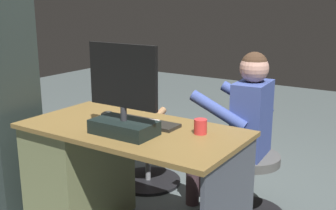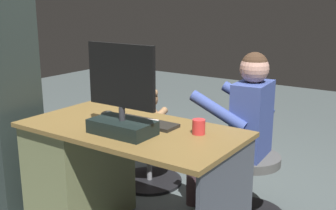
{
  "view_description": "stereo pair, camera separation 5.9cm",
  "coord_description": "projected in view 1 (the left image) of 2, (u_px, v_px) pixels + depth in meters",
  "views": [
    {
      "loc": [
        -1.47,
        2.16,
        1.48
      ],
      "look_at": [
        -0.01,
        -0.09,
        0.8
      ],
      "focal_mm": 44.36,
      "sensor_mm": 36.0,
      "label": 1
    },
    {
      "loc": [
        -1.52,
        2.13,
        1.48
      ],
      "look_at": [
        -0.01,
        -0.09,
        0.8
      ],
      "focal_mm": 44.36,
      "sensor_mm": 36.0,
      "label": 2
    }
  ],
  "objects": [
    {
      "name": "equipment_rack",
      "position": [
        0.0,
        108.0,
        2.89
      ],
      "size": [
        0.44,
        0.36,
        1.5
      ],
      "primitive_type": "cube",
      "color": "#26302D",
      "rests_on": "ground_plane"
    },
    {
      "name": "cup",
      "position": [
        200.0,
        127.0,
        2.34
      ],
      "size": [
        0.07,
        0.07,
        0.09
      ],
      "primitive_type": "cylinder",
      "color": "red",
      "rests_on": "desk"
    },
    {
      "name": "person",
      "position": [
        239.0,
        121.0,
        2.82
      ],
      "size": [
        0.57,
        0.5,
        1.16
      ],
      "color": "#3A4B92",
      "rests_on": "ground_plane"
    },
    {
      "name": "notebook_binder",
      "position": [
        135.0,
        127.0,
        2.44
      ],
      "size": [
        0.3,
        0.35,
        0.02
      ],
      "primitive_type": "cube",
      "rotation": [
        0.0,
        0.0,
        0.29
      ],
      "color": "beige",
      "rests_on": "desk"
    },
    {
      "name": "monitor",
      "position": [
        124.0,
        106.0,
        2.31
      ],
      "size": [
        0.45,
        0.21,
        0.51
      ],
      "color": "black",
      "rests_on": "desk"
    },
    {
      "name": "teddy_bear",
      "position": [
        148.0,
        111.0,
        3.33
      ],
      "size": [
        0.24,
        0.24,
        0.34
      ],
      "color": "#966D49",
      "rests_on": "office_chair_teddy"
    },
    {
      "name": "computer_mouse",
      "position": [
        107.0,
        114.0,
        2.69
      ],
      "size": [
        0.06,
        0.1,
        0.04
      ],
      "primitive_type": "ellipsoid",
      "color": "#2C2E2A",
      "rests_on": "desk"
    },
    {
      "name": "office_chair_teddy",
      "position": [
        148.0,
        154.0,
        3.41
      ],
      "size": [
        0.54,
        0.54,
        0.46
      ],
      "color": "black",
      "rests_on": "ground_plane"
    },
    {
      "name": "keyboard",
      "position": [
        146.0,
        123.0,
        2.53
      ],
      "size": [
        0.42,
        0.14,
        0.02
      ],
      "primitive_type": "cube",
      "color": "black",
      "rests_on": "desk"
    },
    {
      "name": "tv_remote",
      "position": [
        103.0,
        122.0,
        2.56
      ],
      "size": [
        0.12,
        0.15,
        0.02
      ],
      "primitive_type": "cube",
      "rotation": [
        0.0,
        0.0,
        -0.56
      ],
      "color": "black",
      "rests_on": "desk"
    },
    {
      "name": "visitor_chair",
      "position": [
        248.0,
        182.0,
        2.87
      ],
      "size": [
        0.53,
        0.53,
        0.46
      ],
      "color": "black",
      "rests_on": "ground_plane"
    },
    {
      "name": "desk",
      "position": [
        91.0,
        168.0,
        2.74
      ],
      "size": [
        1.35,
        0.69,
        0.74
      ],
      "color": "brown",
      "rests_on": "ground_plane"
    }
  ]
}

